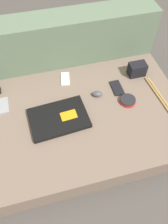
{
  "coord_description": "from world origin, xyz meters",
  "views": [
    {
      "loc": [
        -0.18,
        -0.7,
        1.19
      ],
      "look_at": [
        0.0,
        0.0,
        0.17
      ],
      "focal_mm": 35.0,
      "sensor_mm": 36.0,
      "label": 1
    }
  ],
  "objects_px": {
    "laptop": "(59,118)",
    "computer_mouse": "(97,94)",
    "camera_pouch": "(137,69)",
    "speaker_puck": "(128,101)",
    "phone_small": "(65,79)",
    "phone_black": "(117,88)",
    "phone_silver": "(4,106)"
  },
  "relations": [
    {
      "from": "laptop",
      "to": "computer_mouse",
      "type": "height_order",
      "value": "computer_mouse"
    },
    {
      "from": "camera_pouch",
      "to": "speaker_puck",
      "type": "bearing_deg",
      "value": -124.1
    },
    {
      "from": "phone_small",
      "to": "phone_black",
      "type": "bearing_deg",
      "value": -18.48
    },
    {
      "from": "speaker_puck",
      "to": "camera_pouch",
      "type": "relative_size",
      "value": 0.88
    },
    {
      "from": "phone_small",
      "to": "speaker_puck",
      "type": "bearing_deg",
      "value": -30.78
    },
    {
      "from": "phone_black",
      "to": "camera_pouch",
      "type": "height_order",
      "value": "camera_pouch"
    },
    {
      "from": "speaker_puck",
      "to": "camera_pouch",
      "type": "height_order",
      "value": "camera_pouch"
    },
    {
      "from": "computer_mouse",
      "to": "camera_pouch",
      "type": "xyz_separation_m",
      "value": [
        0.3,
        0.11,
        0.03
      ]
    },
    {
      "from": "phone_black",
      "to": "laptop",
      "type": "bearing_deg",
      "value": -160.95
    },
    {
      "from": "phone_silver",
      "to": "phone_black",
      "type": "relative_size",
      "value": 1.0
    },
    {
      "from": "speaker_puck",
      "to": "camera_pouch",
      "type": "xyz_separation_m",
      "value": [
        0.14,
        0.21,
        0.03
      ]
    },
    {
      "from": "speaker_puck",
      "to": "phone_small",
      "type": "height_order",
      "value": "speaker_puck"
    },
    {
      "from": "camera_pouch",
      "to": "computer_mouse",
      "type": "bearing_deg",
      "value": -159.31
    },
    {
      "from": "phone_silver",
      "to": "camera_pouch",
      "type": "height_order",
      "value": "camera_pouch"
    },
    {
      "from": "speaker_puck",
      "to": "camera_pouch",
      "type": "bearing_deg",
      "value": 55.9
    },
    {
      "from": "computer_mouse",
      "to": "speaker_puck",
      "type": "relative_size",
      "value": 0.72
    },
    {
      "from": "computer_mouse",
      "to": "phone_black",
      "type": "relative_size",
      "value": 0.58
    },
    {
      "from": "phone_silver",
      "to": "speaker_puck",
      "type": "bearing_deg",
      "value": -14.13
    },
    {
      "from": "computer_mouse",
      "to": "speaker_puck",
      "type": "bearing_deg",
      "value": -12.19
    },
    {
      "from": "laptop",
      "to": "phone_black",
      "type": "xyz_separation_m",
      "value": [
        0.4,
        0.14,
        -0.01
      ]
    },
    {
      "from": "phone_small",
      "to": "computer_mouse",
      "type": "bearing_deg",
      "value": -39.42
    },
    {
      "from": "computer_mouse",
      "to": "phone_silver",
      "type": "xyz_separation_m",
      "value": [
        -0.56,
        0.06,
        -0.01
      ]
    },
    {
      "from": "speaker_puck",
      "to": "phone_silver",
      "type": "xyz_separation_m",
      "value": [
        -0.72,
        0.15,
        -0.01
      ]
    },
    {
      "from": "phone_silver",
      "to": "computer_mouse",
      "type": "bearing_deg",
      "value": -8.46
    },
    {
      "from": "computer_mouse",
      "to": "phone_silver",
      "type": "bearing_deg",
      "value": -169.24
    },
    {
      "from": "camera_pouch",
      "to": "laptop",
      "type": "bearing_deg",
      "value": -158.17
    },
    {
      "from": "laptop",
      "to": "speaker_puck",
      "type": "height_order",
      "value": "laptop"
    },
    {
      "from": "speaker_puck",
      "to": "phone_small",
      "type": "xyz_separation_m",
      "value": [
        -0.33,
        0.28,
        -0.01
      ]
    },
    {
      "from": "computer_mouse",
      "to": "phone_silver",
      "type": "distance_m",
      "value": 0.56
    },
    {
      "from": "phone_silver",
      "to": "phone_black",
      "type": "bearing_deg",
      "value": -5.11
    },
    {
      "from": "computer_mouse",
      "to": "phone_black",
      "type": "bearing_deg",
      "value": 27.66
    },
    {
      "from": "speaker_puck",
      "to": "camera_pouch",
      "type": "distance_m",
      "value": 0.25
    }
  ]
}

